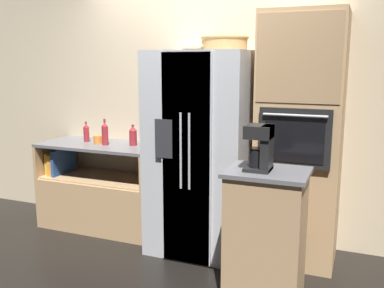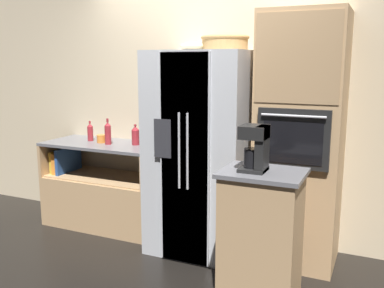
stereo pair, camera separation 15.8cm
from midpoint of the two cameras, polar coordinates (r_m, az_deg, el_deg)
The scene contains 13 objects.
ground_plane at distance 4.19m, azimuth -1.90°, elevation -13.54°, with size 20.00×20.00×0.00m, color black.
wall_back at distance 4.29m, azimuth 0.69°, elevation 6.46°, with size 12.00×0.06×2.80m.
counter_left at distance 4.69m, azimuth -12.83°, elevation -6.86°, with size 1.28×0.60×0.90m.
refrigerator at distance 3.91m, azimuth 0.24°, elevation -1.16°, with size 0.88×0.82×1.83m.
wall_oven at distance 3.75m, azimuth 13.01°, elevation 0.53°, with size 0.69×0.66×2.14m.
island_counter at distance 3.19m, azimuth 8.34°, elevation -12.02°, with size 0.58×0.47×0.98m.
wicker_basket at distance 3.86m, azimuth 3.17°, elevation 13.35°, with size 0.42×0.42×0.13m.
fruit_bowl at distance 3.86m, azimuth -1.14°, elevation 12.89°, with size 0.22×0.22×0.08m.
bottle_tall at distance 4.44m, azimuth -12.53°, elevation 1.36°, with size 0.07×0.07×0.27m.
bottle_short at distance 4.37m, azimuth -8.90°, elevation 1.10°, with size 0.08×0.08×0.21m.
bottle_wide at distance 4.68m, azimuth -14.85°, elevation 1.46°, with size 0.06×0.06×0.21m.
mug at distance 4.56m, azimuth -13.35°, elevation 0.60°, with size 0.13×0.10×0.08m.
coffee_maker at distance 2.98m, azimuth 7.76°, elevation -0.27°, with size 0.18×0.20×0.32m.
Camera 1 is at (1.48, -3.51, 1.73)m, focal length 40.00 mm.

